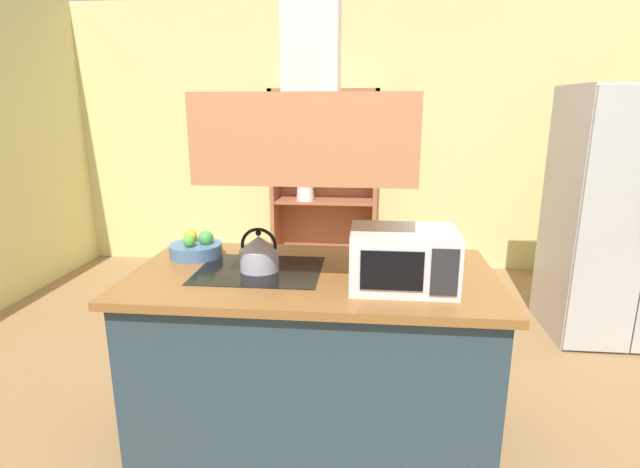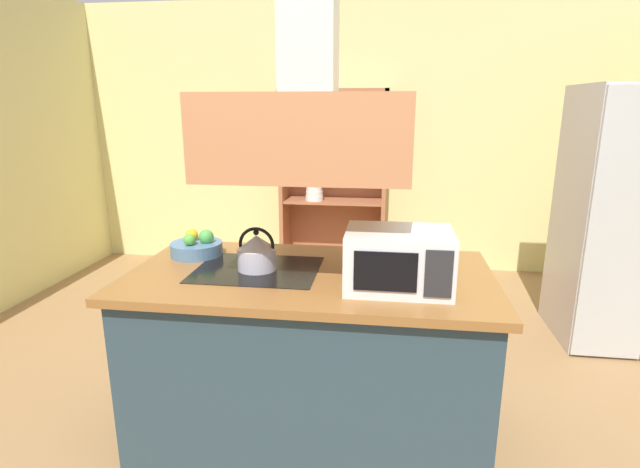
% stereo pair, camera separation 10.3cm
% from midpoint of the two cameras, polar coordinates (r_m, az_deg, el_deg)
% --- Properties ---
extents(ground_plane, '(7.80, 7.80, 0.00)m').
position_cam_midpoint_polar(ground_plane, '(2.77, 0.83, -22.73)').
color(ground_plane, '#936E46').
extents(wall_back, '(6.00, 0.12, 2.70)m').
position_cam_midpoint_polar(wall_back, '(5.21, 3.75, 10.99)').
color(wall_back, '#DDD68A').
rests_on(wall_back, ground).
extents(kitchen_island, '(1.75, 0.94, 0.90)m').
position_cam_midpoint_polar(kitchen_island, '(2.58, -1.98, -13.88)').
color(kitchen_island, '#283D47').
rests_on(kitchen_island, ground).
extents(range_hood, '(0.90, 0.70, 1.33)m').
position_cam_midpoint_polar(range_hood, '(2.26, -2.25, 14.68)').
color(range_hood, '#B87549').
extents(refrigerator, '(0.90, 0.78, 1.82)m').
position_cam_midpoint_polar(refrigerator, '(4.14, 31.04, 1.82)').
color(refrigerator, '#BBB4BA').
rests_on(refrigerator, ground).
extents(dish_cabinet, '(1.06, 0.40, 1.84)m').
position_cam_midpoint_polar(dish_cabinet, '(5.08, -0.06, 4.81)').
color(dish_cabinet, '#A86340').
rests_on(dish_cabinet, ground).
extents(kettle, '(0.19, 0.19, 0.21)m').
position_cam_midpoint_polar(kettle, '(2.41, -8.28, -2.18)').
color(kettle, '#B3B5C8').
rests_on(kettle, kitchen_island).
extents(cutting_board, '(0.35, 0.25, 0.02)m').
position_cam_midpoint_polar(cutting_board, '(2.61, 10.12, -2.79)').
color(cutting_board, white).
rests_on(cutting_board, kitchen_island).
extents(microwave, '(0.46, 0.35, 0.26)m').
position_cam_midpoint_polar(microwave, '(2.19, 8.24, -2.84)').
color(microwave, silver).
rests_on(microwave, kitchen_island).
extents(fruit_bowl, '(0.28, 0.28, 0.14)m').
position_cam_midpoint_polar(fruit_bowl, '(2.72, -15.16, -1.60)').
color(fruit_bowl, '#4C7299').
rests_on(fruit_bowl, kitchen_island).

